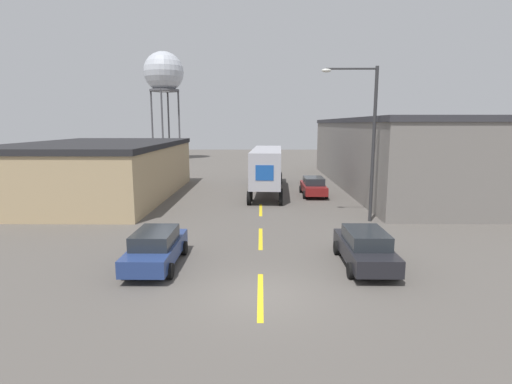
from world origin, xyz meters
The scene contains 10 objects.
ground_plane centered at (0.00, 0.00, 0.00)m, with size 160.00×160.00×0.00m, color #56514C.
road_centerline centered at (0.00, 6.97, 0.00)m, with size 0.20×17.91×0.01m.
warehouse_left centered at (-13.02, 18.92, 2.22)m, with size 11.38×18.52×4.44m.
warehouse_right centered at (13.56, 24.98, 3.20)m, with size 12.46×29.92×6.39m.
semi_truck centered at (0.58, 21.52, 2.30)m, with size 3.19×13.73×3.84m.
parked_car_right_far centered at (4.35, 19.58, 0.80)m, with size 1.97×4.66×1.55m.
parked_car_right_near centered at (4.35, 2.99, 0.80)m, with size 1.97×4.66×1.55m.
parked_car_left_near centered at (-4.35, 2.85, 0.80)m, with size 1.97×4.66×1.55m.
water_tower centered at (-15.66, 53.10, 13.94)m, with size 6.36×6.36×17.31m.
street_lamp centered at (6.31, 10.83, 5.32)m, with size 3.30×0.32×9.16m.
Camera 1 is at (0.01, -13.05, 5.87)m, focal length 28.00 mm.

